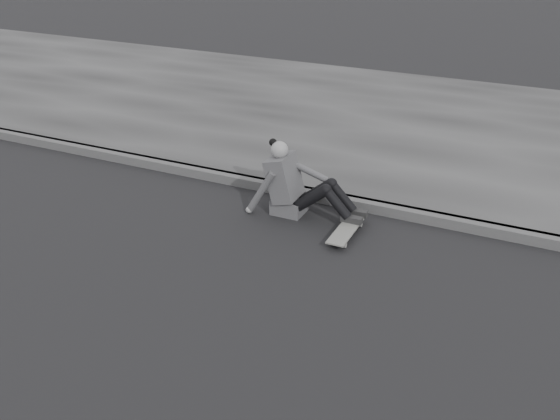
{
  "coord_description": "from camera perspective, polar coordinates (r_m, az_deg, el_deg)",
  "views": [
    {
      "loc": [
        2.36,
        -3.83,
        3.32
      ],
      "look_at": [
        -0.02,
        1.24,
        0.5
      ],
      "focal_mm": 40.0,
      "sensor_mm": 36.0,
      "label": 1
    }
  ],
  "objects": [
    {
      "name": "sidewalk",
      "position": [
        10.26,
        10.63,
        7.72
      ],
      "size": [
        24.0,
        6.0,
        0.12
      ],
      "primitive_type": "cube",
      "color": "#343434",
      "rests_on": "ground"
    },
    {
      "name": "ground",
      "position": [
        5.59,
        -5.24,
        -9.83
      ],
      "size": [
        80.0,
        80.0,
        0.0
      ],
      "primitive_type": "plane",
      "color": "black",
      "rests_on": "ground"
    },
    {
      "name": "seated_woman",
      "position": [
        7.16,
        1.35,
        2.28
      ],
      "size": [
        1.38,
        0.46,
        0.88
      ],
      "color": "#48484A",
      "rests_on": "ground"
    },
    {
      "name": "curb",
      "position": [
        7.57,
        4.49,
        1.12
      ],
      "size": [
        24.0,
        0.16,
        0.12
      ],
      "primitive_type": "cube",
      "color": "#484848",
      "rests_on": "ground"
    },
    {
      "name": "skateboard",
      "position": [
        6.84,
        6.12,
        -1.79
      ],
      "size": [
        0.2,
        0.78,
        0.09
      ],
      "color": "gray",
      "rests_on": "ground"
    }
  ]
}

